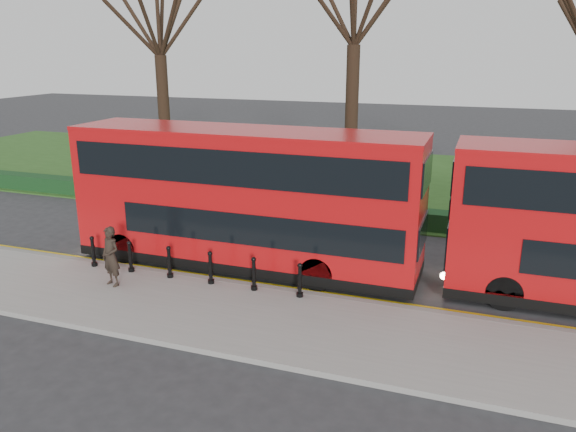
% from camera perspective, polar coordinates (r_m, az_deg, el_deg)
% --- Properties ---
extents(ground, '(120.00, 120.00, 0.00)m').
position_cam_1_polar(ground, '(19.04, -6.88, -5.54)').
color(ground, '#28282B').
rests_on(ground, ground).
extents(pavement, '(60.00, 4.00, 0.15)m').
position_cam_1_polar(pavement, '(16.61, -11.49, -8.93)').
color(pavement, gray).
rests_on(pavement, ground).
extents(kerb, '(60.00, 0.25, 0.16)m').
position_cam_1_polar(kerb, '(18.19, -8.28, -6.43)').
color(kerb, slate).
rests_on(kerb, ground).
extents(grass_verge, '(60.00, 18.00, 0.06)m').
position_cam_1_polar(grass_verge, '(32.54, 4.82, 3.99)').
color(grass_verge, '#264B19').
rests_on(grass_verge, ground).
extents(hedge, '(60.00, 0.90, 0.80)m').
position_cam_1_polar(hedge, '(24.84, -0.01, 0.90)').
color(hedge, black).
rests_on(hedge, ground).
extents(yellow_line_outer, '(60.00, 0.10, 0.01)m').
position_cam_1_polar(yellow_line_outer, '(18.46, -7.84, -6.28)').
color(yellow_line_outer, yellow).
rests_on(yellow_line_outer, ground).
extents(yellow_line_inner, '(60.00, 0.10, 0.01)m').
position_cam_1_polar(yellow_line_inner, '(18.63, -7.56, -6.06)').
color(yellow_line_inner, yellow).
rests_on(yellow_line_inner, ground).
extents(tree_left, '(7.93, 7.93, 12.38)m').
position_cam_1_polar(tree_left, '(30.34, -13.12, 19.79)').
color(tree_left, black).
rests_on(tree_left, ground).
extents(bollard_row, '(7.41, 0.15, 1.00)m').
position_cam_1_polar(bollard_row, '(17.86, -9.96, -4.96)').
color(bollard_row, black).
rests_on(bollard_row, pavement).
extents(bus_lead, '(11.69, 2.68, 4.65)m').
position_cam_1_polar(bus_lead, '(18.72, -4.39, 1.73)').
color(bus_lead, '#B00D10').
rests_on(bus_lead, ground).
extents(pedestrian, '(0.78, 0.63, 1.87)m').
position_cam_1_polar(pedestrian, '(17.94, -17.55, -3.94)').
color(pedestrian, black).
rests_on(pedestrian, pavement).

